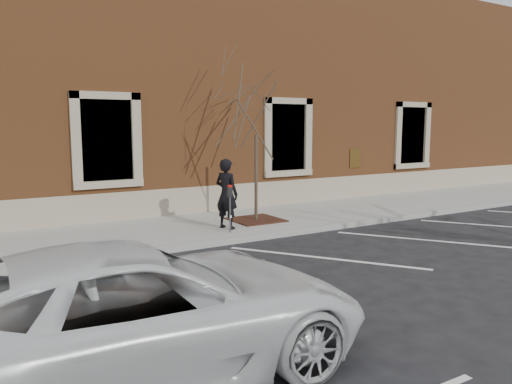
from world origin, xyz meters
TOP-DOWN VIEW (x-y plane):
  - ground at (0.00, 0.00)m, footprint 120.00×120.00m
  - sidewalk_near at (0.00, 1.75)m, footprint 40.00×3.50m
  - curb_near at (0.00, -0.05)m, footprint 40.00×0.12m
  - parking_stripes at (0.00, -2.20)m, footprint 28.00×4.40m
  - building_civic at (0.00, 7.74)m, footprint 40.00×8.62m
  - man at (-0.66, 0.97)m, footprint 0.67×0.78m
  - parking_meter at (-0.82, 0.48)m, footprint 0.11×0.08m
  - tree_grate at (0.56, 1.51)m, footprint 1.34×1.34m
  - sapling at (0.56, 1.51)m, footprint 2.61×2.61m
  - white_truck at (-4.99, -5.05)m, footprint 5.52×2.60m

SIDE VIEW (x-z plane):
  - ground at x=0.00m, z-range 0.00..0.00m
  - parking_stripes at x=0.00m, z-range 0.00..0.01m
  - sidewalk_near at x=0.00m, z-range 0.00..0.15m
  - curb_near at x=0.00m, z-range 0.00..0.15m
  - tree_grate at x=0.56m, z-range 0.15..0.18m
  - white_truck at x=-4.99m, z-range 0.00..1.52m
  - parking_meter at x=-0.82m, z-range 0.38..1.58m
  - man at x=-0.66m, z-range 0.15..1.96m
  - sapling at x=0.56m, z-range 1.02..5.37m
  - building_civic at x=0.00m, z-range 0.00..8.00m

